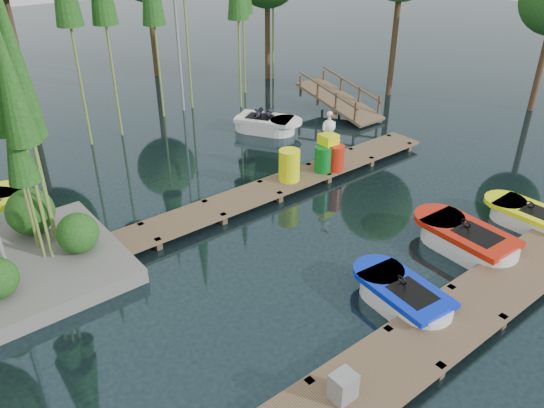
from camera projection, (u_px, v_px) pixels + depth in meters
ground_plane at (269, 255)px, 13.46m from camera, size 90.00×90.00×0.00m
near_dock at (413, 348)px, 10.29m from camera, size 18.00×1.50×0.50m
far_dock at (243, 199)px, 15.60m from camera, size 15.00×1.20×0.50m
lamp_rear at (175, 8)px, 21.06m from camera, size 0.30×0.30×7.25m
ramp at (339, 100)px, 22.53m from camera, size 1.50×3.94×1.49m
boat_blue at (402, 297)px, 11.61m from camera, size 1.40×2.68×0.87m
boat_red at (466, 241)px, 13.54m from camera, size 1.44×2.96×0.98m
boat_yellow_near at (530, 218)px, 14.59m from camera, size 1.19×2.54×0.85m
boat_white_far at (266, 124)px, 20.83m from camera, size 2.48×2.98×1.30m
utility_cabinet at (343, 386)px, 9.05m from camera, size 0.43×0.36×0.52m
yellow_barrel at (289, 165)px, 16.30m from camera, size 0.66×0.66×0.99m
drum_cluster at (329, 152)px, 17.02m from camera, size 1.12×1.02×1.92m
seagull_post at (334, 147)px, 17.31m from camera, size 0.54×0.29×0.87m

